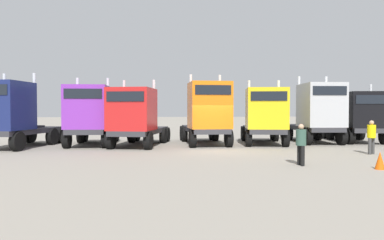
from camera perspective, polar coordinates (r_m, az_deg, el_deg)
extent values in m
plane|color=gray|center=(19.04, 3.89, -5.04)|extent=(200.00, 200.00, 0.00)
cube|color=#333338|center=(23.22, -26.10, -1.62)|extent=(3.59, 6.23, 0.30)
cube|color=navy|center=(21.77, -28.62, 2.08)|extent=(2.93, 2.95, 2.69)
cylinder|color=silver|center=(22.38, -24.61, 2.87)|extent=(0.22, 0.22, 3.29)
cylinder|color=silver|center=(23.43, -28.57, 2.76)|extent=(0.22, 0.22, 3.29)
cylinder|color=#333338|center=(24.30, -24.44, -0.97)|extent=(1.34, 1.34, 0.12)
cylinder|color=black|center=(20.78, -26.90, -3.18)|extent=(0.60, 1.12, 1.06)
cylinder|color=black|center=(23.82, -22.11, -2.54)|extent=(0.60, 1.12, 1.06)
cylinder|color=black|center=(24.96, -26.53, -2.41)|extent=(0.60, 1.12, 1.06)
cylinder|color=black|center=(24.78, -20.87, -2.37)|extent=(0.60, 1.12, 1.06)
cylinder|color=black|center=(25.88, -25.19, -2.26)|extent=(0.60, 1.12, 1.06)
cube|color=#333338|center=(23.00, -15.97, -1.54)|extent=(2.47, 5.75, 0.30)
cube|color=purple|center=(21.44, -16.82, 2.04)|extent=(2.52, 2.64, 2.55)
cube|color=black|center=(20.21, -17.60, 4.19)|extent=(2.10, 0.14, 0.55)
cylinder|color=silver|center=(22.66, -13.72, 2.79)|extent=(0.19, 0.19, 3.15)
cylinder|color=silver|center=(23.04, -18.39, 2.73)|extent=(0.19, 0.19, 3.15)
cylinder|color=#333338|center=(24.21, -15.40, -0.89)|extent=(1.15, 1.15, 0.12)
cylinder|color=black|center=(20.75, -14.13, -3.06)|extent=(0.40, 1.08, 1.07)
cylinder|color=black|center=(21.22, -20.01, -3.01)|extent=(0.40, 1.08, 1.07)
cylinder|color=black|center=(24.05, -12.82, -2.42)|extent=(0.40, 1.08, 1.07)
cylinder|color=black|center=(24.46, -17.93, -2.39)|extent=(0.40, 1.08, 1.07)
cylinder|color=black|center=(25.13, -12.46, -2.25)|extent=(0.40, 1.08, 1.07)
cylinder|color=black|center=(25.53, -17.36, -2.22)|extent=(0.40, 1.08, 1.07)
cube|color=#333338|center=(22.05, -8.40, -1.79)|extent=(3.73, 6.61, 0.30)
cube|color=red|center=(20.21, -9.86, 1.77)|extent=(2.96, 3.04, 2.42)
cube|color=black|center=(19.01, -11.01, 3.85)|extent=(2.04, 0.58, 0.55)
cylinder|color=silver|center=(21.32, -6.30, 2.57)|extent=(0.22, 0.22, 3.02)
cylinder|color=silver|center=(21.85, -11.15, 2.53)|extent=(0.22, 0.22, 3.02)
cylinder|color=#333338|center=(23.36, -7.49, -1.08)|extent=(1.34, 1.34, 0.12)
cylinder|color=black|center=(19.45, -7.22, -3.42)|extent=(0.60, 1.06, 1.01)
cylinder|color=black|center=(20.12, -13.31, -3.29)|extent=(0.60, 1.06, 1.01)
cylinder|color=black|center=(23.29, -4.77, -2.59)|extent=(0.60, 1.06, 1.01)
cylinder|color=black|center=(23.85, -9.95, -2.51)|extent=(0.60, 1.06, 1.01)
cylinder|color=black|center=(24.36, -4.22, -2.41)|extent=(0.60, 1.06, 1.01)
cylinder|color=black|center=(24.90, -9.19, -2.34)|extent=(0.60, 1.06, 1.01)
cube|color=#333338|center=(22.90, 1.93, -1.51)|extent=(2.26, 6.32, 0.30)
cube|color=orange|center=(20.93, 2.87, 2.43)|extent=(2.42, 2.38, 2.79)
cube|color=black|center=(19.79, 3.53, 5.00)|extent=(2.10, 0.06, 0.55)
cylinder|color=silver|center=(22.43, 4.62, 3.14)|extent=(0.18, 0.18, 3.39)
cylinder|color=silver|center=(22.09, -0.20, 3.17)|extent=(0.18, 0.18, 3.39)
cylinder|color=#333338|center=(24.26, 1.37, -0.84)|extent=(1.11, 1.11, 0.12)
cylinder|color=black|center=(20.77, 6.10, -3.02)|extent=(0.36, 1.07, 1.06)
cylinder|color=black|center=(20.34, 0.07, -3.11)|extent=(0.36, 1.07, 1.06)
cylinder|color=black|center=(24.65, 3.83, -2.29)|extent=(0.36, 1.07, 1.06)
cylinder|color=black|center=(24.30, -1.26, -2.35)|extent=(0.36, 1.07, 1.06)
cylinder|color=black|center=(25.73, 3.33, -2.13)|extent=(0.36, 1.07, 1.06)
cylinder|color=black|center=(25.39, -1.55, -2.18)|extent=(0.36, 1.07, 1.06)
cube|color=#333338|center=(23.66, 11.56, -1.52)|extent=(3.46, 6.49, 0.30)
cube|color=yellow|center=(21.70, 12.18, 1.87)|extent=(2.83, 2.75, 2.48)
cube|color=black|center=(20.57, 12.61, 3.89)|extent=(2.06, 0.48, 0.55)
cylinder|color=silver|center=(23.13, 14.11, 2.58)|extent=(0.21, 0.21, 3.08)
cylinder|color=silver|center=(22.90, 9.41, 2.62)|extent=(0.21, 0.21, 3.08)
cylinder|color=#333338|center=(25.00, 11.19, -0.88)|extent=(1.31, 1.31, 0.12)
cylinder|color=black|center=(21.50, 15.22, -2.96)|extent=(0.56, 1.08, 1.03)
cylinder|color=black|center=(21.21, 9.35, -2.99)|extent=(0.56, 1.08, 1.03)
cylinder|color=black|center=(25.30, 13.63, -2.28)|extent=(0.56, 1.08, 1.03)
cylinder|color=black|center=(25.06, 8.65, -2.29)|extent=(0.56, 1.08, 1.03)
cylinder|color=black|center=(26.39, 13.27, -2.12)|extent=(0.56, 1.08, 1.03)
cylinder|color=black|center=(26.15, 8.49, -2.12)|extent=(0.56, 1.08, 1.03)
cube|color=#333338|center=(25.47, 19.03, -1.22)|extent=(2.75, 6.19, 0.30)
cube|color=#B7BABF|center=(23.85, 20.55, 2.31)|extent=(2.63, 2.79, 2.80)
cube|color=black|center=(22.68, 21.85, 4.54)|extent=(2.09, 0.24, 0.55)
cylinder|color=silver|center=(25.55, 21.28, 2.92)|extent=(0.20, 0.20, 3.40)
cylinder|color=silver|center=(24.86, 17.25, 2.99)|extent=(0.20, 0.20, 3.40)
cylinder|color=#333338|center=(26.69, 18.01, -0.63)|extent=(1.20, 1.20, 0.12)
cylinder|color=black|center=(23.82, 23.49, -2.52)|extent=(0.45, 1.12, 1.09)
cylinder|color=black|center=(22.95, 18.53, -2.62)|extent=(0.45, 1.12, 1.09)
cylinder|color=black|center=(27.20, 20.12, -1.99)|extent=(0.45, 1.12, 1.09)
cylinder|color=black|center=(26.45, 15.70, -2.05)|extent=(0.45, 1.12, 1.09)
cylinder|color=black|center=(28.22, 19.28, -1.86)|extent=(0.45, 1.12, 1.09)
cylinder|color=black|center=(27.49, 15.00, -1.91)|extent=(0.45, 1.12, 1.09)
cube|color=#333338|center=(27.02, 25.05, -1.28)|extent=(3.19, 6.16, 0.30)
cube|color=black|center=(25.32, 26.65, 1.51)|extent=(2.75, 2.62, 2.34)
cube|color=black|center=(24.30, 27.77, 3.03)|extent=(2.07, 0.41, 0.55)
cylinder|color=silver|center=(26.87, 27.41, 2.14)|extent=(0.21, 0.21, 2.94)
cylinder|color=silver|center=(26.13, 23.62, 2.20)|extent=(0.21, 0.21, 2.94)
cylinder|color=#333338|center=(28.21, 24.05, -0.73)|extent=(1.27, 1.27, 0.12)
cylinder|color=black|center=(24.56, 24.66, -2.50)|extent=(0.52, 1.06, 1.02)
cylinder|color=black|center=(28.70, 26.05, -1.95)|extent=(0.52, 1.06, 1.02)
cylinder|color=black|center=(27.89, 21.90, -2.00)|extent=(0.52, 1.06, 1.02)
cylinder|color=black|center=(29.71, 25.21, -1.82)|extent=(0.52, 1.06, 1.02)
cylinder|color=black|center=(28.93, 21.18, -1.87)|extent=(0.52, 1.06, 1.02)
cylinder|color=#3D3D3D|center=(19.64, 27.74, -3.81)|extent=(0.21, 0.21, 0.82)
cylinder|color=#3D3D3D|center=(19.40, 27.33, -3.87)|extent=(0.21, 0.21, 0.82)
cylinder|color=yellow|center=(19.47, 27.56, -1.68)|extent=(0.53, 0.53, 0.65)
sphere|color=tan|center=(19.45, 27.58, -0.39)|extent=(0.22, 0.22, 0.22)
cylinder|color=black|center=(14.35, 17.84, -5.67)|extent=(0.17, 0.17, 0.80)
cylinder|color=black|center=(14.60, 17.31, -5.54)|extent=(0.17, 0.17, 0.80)
cylinder|color=#335447|center=(14.40, 17.60, -2.76)|extent=(0.42, 0.42, 0.64)
sphere|color=tan|center=(14.38, 17.61, -1.07)|extent=(0.22, 0.22, 0.22)
cone|color=#F2590C|center=(14.69, 28.66, -5.89)|extent=(0.36, 0.36, 0.67)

